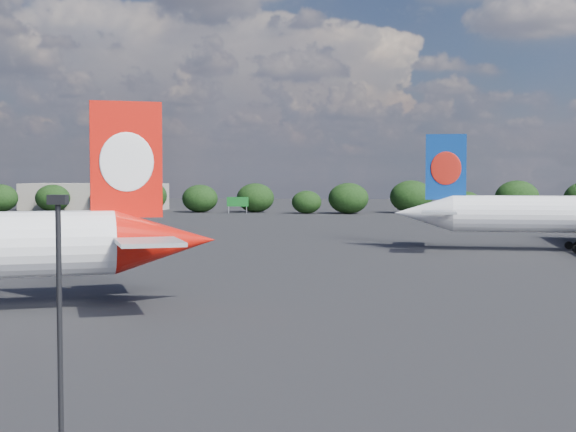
# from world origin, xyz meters

# --- Properties ---
(ground) EXTENTS (500.00, 500.00, 0.00)m
(ground) POSITION_xyz_m (0.00, 60.00, 0.00)
(ground) COLOR black
(ground) RESTS_ON ground
(apron_lamp_post) EXTENTS (0.55, 0.30, 10.24)m
(apron_lamp_post) POSITION_xyz_m (13.21, -19.75, 5.76)
(apron_lamp_post) COLOR black
(apron_lamp_post) RESTS_ON ground
(terminal_building) EXTENTS (42.00, 16.00, 8.00)m
(terminal_building) POSITION_xyz_m (-65.00, 192.00, 4.00)
(terminal_building) COLOR gray
(terminal_building) RESTS_ON ground
(highway_sign) EXTENTS (6.00, 0.30, 4.50)m
(highway_sign) POSITION_xyz_m (-18.00, 176.00, 3.13)
(highway_sign) COLOR #13621F
(highway_sign) RESTS_ON ground
(billboard_yellow) EXTENTS (5.00, 0.30, 5.50)m
(billboard_yellow) POSITION_xyz_m (12.00, 182.00, 3.87)
(billboard_yellow) COLOR gold
(billboard_yellow) RESTS_ON ground
(horizon_treeline) EXTENTS (201.08, 16.01, 9.14)m
(horizon_treeline) POSITION_xyz_m (5.58, 180.09, 4.15)
(horizon_treeline) COLOR black
(horizon_treeline) RESTS_ON ground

